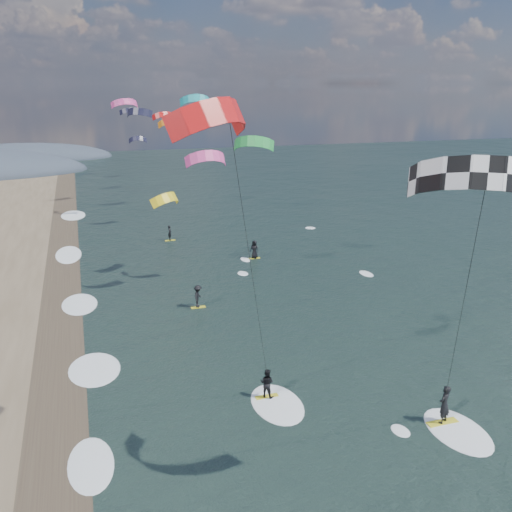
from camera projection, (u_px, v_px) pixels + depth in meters
name	position (u px, v px, depth m)	size (l,w,h in m)	color
ground	(371.00, 506.00, 22.56)	(260.00, 260.00, 0.00)	black
wet_sand_strip	(57.00, 421.00, 28.26)	(3.00, 240.00, 0.00)	#382D23
kitesurfer_near_a	(480.00, 234.00, 19.31)	(8.18, 9.58, 14.46)	gold
kitesurfer_near_b	(247.00, 230.00, 22.87)	(6.98, 9.00, 16.07)	gold
far_kitesurfers	(214.00, 267.00, 49.28)	(8.82, 20.57, 1.79)	gold
bg_kite_field	(160.00, 122.00, 70.48)	(9.97, 65.25, 8.93)	black
shoreline_surf	(80.00, 373.00, 32.94)	(2.40, 79.40, 0.11)	white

